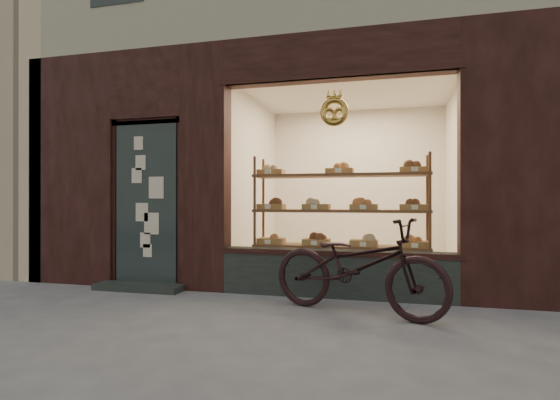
# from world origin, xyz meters

# --- Properties ---
(ground) EXTENTS (90.00, 90.00, 0.00)m
(ground) POSITION_xyz_m (0.00, 0.00, 0.00)
(ground) COLOR #5F5E63
(display_shelf) EXTENTS (2.20, 0.45, 1.70)m
(display_shelf) POSITION_xyz_m (0.45, 2.55, 0.84)
(display_shelf) COLOR brown
(display_shelf) RESTS_ON ground
(bicycle) EXTENTS (1.94, 1.18, 0.96)m
(bicycle) POSITION_xyz_m (0.75, 1.41, 0.48)
(bicycle) COLOR black
(bicycle) RESTS_ON ground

